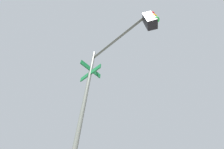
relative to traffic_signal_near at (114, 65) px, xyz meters
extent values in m
cylinder|color=#474C47|center=(-0.50, -1.03, -1.31)|extent=(0.12, 0.12, 6.30)
cylinder|color=#474C47|center=(0.07, 0.14, 1.44)|extent=(1.22, 2.39, 0.09)
cube|color=black|center=(0.64, 1.32, 0.99)|extent=(0.28, 0.28, 0.80)
sphere|color=red|center=(0.71, 1.45, 1.24)|extent=(0.18, 0.18, 0.18)
sphere|color=orange|center=(0.71, 1.45, 0.99)|extent=(0.18, 0.18, 0.18)
sphere|color=green|center=(0.71, 1.45, 0.74)|extent=(0.18, 0.18, 0.18)
cube|color=#0F5128|center=(-0.50, -1.03, 0.45)|extent=(0.52, 1.01, 0.20)
cube|color=#0F5128|center=(-0.50, -1.03, 0.67)|extent=(0.92, 0.47, 0.20)
camera|label=1|loc=(2.12, 0.52, -2.75)|focal=18.54mm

